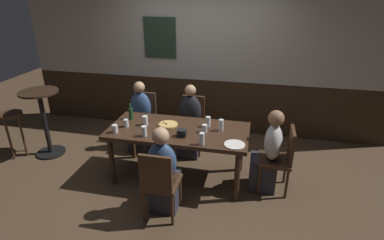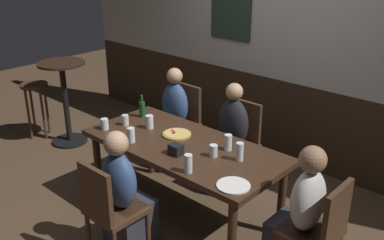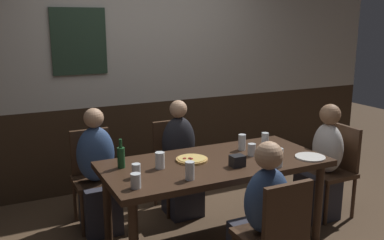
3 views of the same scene
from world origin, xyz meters
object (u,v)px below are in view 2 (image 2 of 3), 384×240
at_px(beer_glass_tall, 188,165).
at_px(beer_bottle_green, 142,109).
at_px(chair_head_east, 320,229).
at_px(side_bar_table, 65,96).
at_px(bar_stool, 35,95).
at_px(pizza, 177,134).
at_px(pint_glass_pale, 240,153).
at_px(pint_glass_amber, 131,136).
at_px(tumbler_short, 105,125).
at_px(plate_white_large, 233,185).
at_px(person_left_far, 172,125).
at_px(condiment_caddy, 176,149).
at_px(person_mid_near, 125,202).
at_px(tumbler_water, 213,151).
at_px(pint_glass_stout, 125,121).
at_px(chair_mid_near, 109,207).
at_px(highball_clear, 228,143).
at_px(chair_left_far, 182,119).
at_px(person_mid_far, 229,146).
at_px(beer_glass_half, 150,123).
at_px(dining_table, 183,152).
at_px(chair_mid_far, 239,139).

relative_size(beer_glass_tall, beer_bottle_green, 0.66).
height_order(chair_head_east, side_bar_table, side_bar_table).
bearing_deg(beer_bottle_green, bar_stool, -175.56).
bearing_deg(pizza, pint_glass_pale, -0.80).
relative_size(pizza, pint_glass_amber, 1.96).
relative_size(tumbler_short, plate_white_large, 0.42).
xyz_separation_m(person_left_far, condiment_caddy, (0.91, -0.87, 0.32)).
bearing_deg(condiment_caddy, person_mid_near, -101.25).
height_order(beer_glass_tall, tumbler_water, beer_glass_tall).
relative_size(pint_glass_stout, plate_white_large, 0.41).
bearing_deg(chair_mid_near, pint_glass_stout, 132.27).
distance_m(tumbler_short, bar_stool, 1.90).
bearing_deg(tumbler_short, chair_mid_near, -36.86).
relative_size(highball_clear, beer_bottle_green, 0.61).
height_order(person_left_far, tumbler_water, person_left_far).
distance_m(chair_left_far, chair_head_east, 2.31).
distance_m(person_mid_near, plate_white_large, 0.91).
xyz_separation_m(pint_glass_pale, bar_stool, (-3.18, -0.05, -0.24)).
relative_size(pint_glass_pale, pint_glass_stout, 1.50).
height_order(tumbler_water, condiment_caddy, tumbler_water).
bearing_deg(tumbler_short, side_bar_table, 162.27).
xyz_separation_m(pint_glass_pale, highball_clear, (-0.19, 0.09, -0.01)).
bearing_deg(condiment_caddy, chair_mid_near, -98.46).
xyz_separation_m(person_left_far, bar_stool, (-1.81, -0.65, 0.10)).
relative_size(tumbler_short, tumbler_water, 1.00).
xyz_separation_m(person_mid_far, pint_glass_stout, (-0.70, -0.75, 0.32)).
relative_size(pizza, beer_glass_half, 2.04).
bearing_deg(person_left_far, bar_stool, -160.41).
distance_m(tumbler_short, beer_glass_half, 0.42).
relative_size(highball_clear, side_bar_table, 0.13).
distance_m(dining_table, chair_head_east, 1.35).
bearing_deg(side_bar_table, pint_glass_amber, -14.48).
bearing_deg(dining_table, pint_glass_stout, -174.05).
distance_m(dining_table, person_mid_far, 0.71).
bearing_deg(pizza, chair_mid_near, -79.92).
xyz_separation_m(tumbler_water, condiment_caddy, (-0.26, -0.18, -0.00)).
bearing_deg(pint_glass_amber, chair_head_east, 9.46).
bearing_deg(person_mid_near, tumbler_short, 151.81).
bearing_deg(tumbler_water, condiment_caddy, -144.78).
bearing_deg(beer_glass_half, person_mid_near, -56.55).
relative_size(person_left_far, beer_bottle_green, 4.84).
height_order(beer_glass_half, bar_stool, beer_glass_half).
height_order(chair_head_east, person_mid_near, person_mid_near).
height_order(pint_glass_stout, tumbler_water, same).
height_order(tumbler_short, bar_stool, tumbler_short).
height_order(beer_glass_tall, plate_white_large, beer_glass_tall).
relative_size(chair_mid_far, pizza, 3.33).
height_order(chair_head_east, beer_bottle_green, beer_bottle_green).
relative_size(pint_glass_stout, tumbler_water, 1.00).
bearing_deg(beer_glass_half, beer_bottle_green, 151.15).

